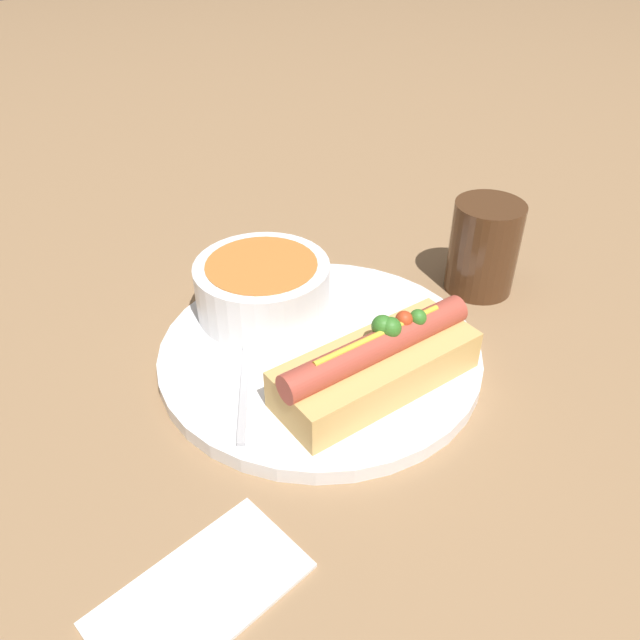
% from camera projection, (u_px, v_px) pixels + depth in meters
% --- Properties ---
extents(ground_plane, '(4.00, 4.00, 0.00)m').
position_uv_depth(ground_plane, '(320.00, 358.00, 0.54)').
color(ground_plane, '#93704C').
extents(dinner_plate, '(0.27, 0.27, 0.01)m').
position_uv_depth(dinner_plate, '(320.00, 352.00, 0.53)').
color(dinner_plate, white).
rests_on(dinner_plate, ground_plane).
extents(hot_dog, '(0.17, 0.07, 0.06)m').
position_uv_depth(hot_dog, '(377.00, 363.00, 0.48)').
color(hot_dog, '#DBAD60').
rests_on(hot_dog, dinner_plate).
extents(soup_bowl, '(0.12, 0.12, 0.05)m').
position_uv_depth(soup_bowl, '(263.00, 286.00, 0.56)').
color(soup_bowl, white).
rests_on(soup_bowl, dinner_plate).
extents(spoon, '(0.09, 0.14, 0.01)m').
position_uv_depth(spoon, '(247.00, 340.00, 0.53)').
color(spoon, '#B7B7BC').
rests_on(spoon, dinner_plate).
extents(drinking_glass, '(0.07, 0.07, 0.09)m').
position_uv_depth(drinking_glass, '(484.00, 247.00, 0.60)').
color(drinking_glass, '#4C2D19').
rests_on(drinking_glass, ground_plane).
extents(napkin, '(0.13, 0.09, 0.01)m').
position_uv_depth(napkin, '(200.00, 592.00, 0.36)').
color(napkin, white).
rests_on(napkin, ground_plane).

